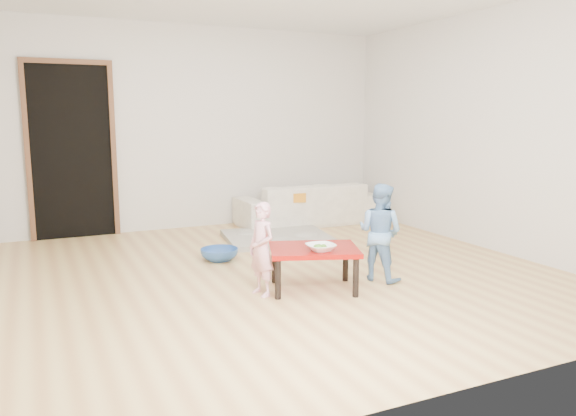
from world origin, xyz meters
TOP-DOWN VIEW (x-y plane):
  - floor at (0.00, 0.00)m, footprint 5.00×5.00m
  - back_wall at (0.00, 2.50)m, footprint 5.00×0.02m
  - right_wall at (2.50, 0.00)m, footprint 0.02×5.00m
  - doorway at (-1.60, 2.48)m, footprint 1.02×0.08m
  - sofa at (1.33, 2.05)m, footprint 1.91×0.77m
  - cushion at (0.95, 1.89)m, footprint 0.53×0.49m
  - red_table at (0.06, -0.59)m, footprint 0.88×0.77m
  - bowl at (0.05, -0.72)m, footprint 0.23×0.23m
  - broccoli at (0.05, -0.72)m, footprint 0.12×0.12m
  - child_pink at (-0.39, -0.54)m, footprint 0.25×0.32m
  - child_blue at (0.73, -0.58)m, footprint 0.49×0.53m
  - basin at (-0.37, 0.68)m, footprint 0.39×0.39m
  - blanket at (0.55, 1.30)m, footprint 1.34×1.17m

SIDE VIEW (x-z plane):
  - floor at x=0.00m, z-range -0.01..0.01m
  - blanket at x=0.55m, z-range 0.00..0.06m
  - basin at x=-0.37m, z-range 0.00..0.12m
  - red_table at x=0.06m, z-range 0.00..0.37m
  - sofa at x=1.33m, z-range 0.00..0.55m
  - child_pink at x=-0.39m, z-range 0.00..0.78m
  - broccoli at x=0.05m, z-range 0.37..0.42m
  - bowl at x=0.05m, z-range 0.37..0.43m
  - cushion at x=0.95m, z-range 0.36..0.48m
  - child_blue at x=0.73m, z-range 0.00..0.87m
  - doorway at x=-1.60m, z-range -0.03..2.08m
  - back_wall at x=0.00m, z-range 0.00..2.60m
  - right_wall at x=2.50m, z-range 0.00..2.60m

